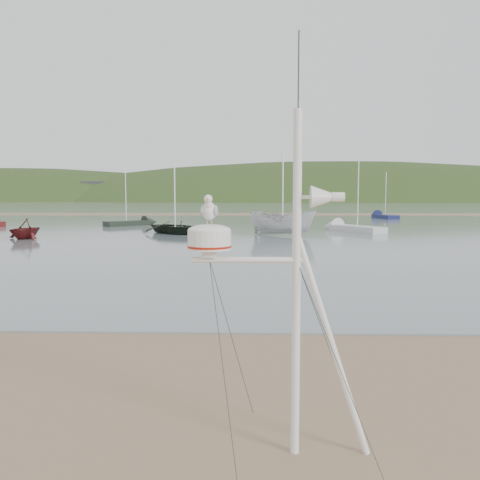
{
  "coord_description": "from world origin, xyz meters",
  "views": [
    {
      "loc": [
        2.89,
        -7.52,
        3.27
      ],
      "look_at": [
        2.65,
        1.0,
        2.48
      ],
      "focal_mm": 38.0,
      "sensor_mm": 36.0,
      "label": 1
    }
  ],
  "objects_px": {
    "boat_red": "(25,219)",
    "sailboat_dark_mid": "(139,222)",
    "sailboat_white_near": "(343,227)",
    "boat_dark": "(175,203)",
    "boat_white": "(283,201)",
    "sailboat_blue_far": "(380,216)",
    "mast_rig": "(291,357)"
  },
  "relations": [
    {
      "from": "mast_rig",
      "to": "boat_red",
      "type": "bearing_deg",
      "value": 119.74
    },
    {
      "from": "boat_dark",
      "to": "sailboat_dark_mid",
      "type": "bearing_deg",
      "value": 71.55
    },
    {
      "from": "boat_red",
      "to": "sailboat_dark_mid",
      "type": "relative_size",
      "value": 0.47
    },
    {
      "from": "mast_rig",
      "to": "sailboat_white_near",
      "type": "xyz_separation_m",
      "value": [
        7.19,
        38.02,
        -0.95
      ]
    },
    {
      "from": "sailboat_white_near",
      "to": "sailboat_blue_far",
      "type": "height_order",
      "value": "sailboat_white_near"
    },
    {
      "from": "boat_white",
      "to": "sailboat_blue_far",
      "type": "distance_m",
      "value": 31.73
    },
    {
      "from": "boat_white",
      "to": "sailboat_dark_mid",
      "type": "xyz_separation_m",
      "value": [
        -13.9,
        12.49,
        -2.37
      ]
    },
    {
      "from": "sailboat_blue_far",
      "to": "boat_dark",
      "type": "bearing_deg",
      "value": -130.55
    },
    {
      "from": "boat_red",
      "to": "sailboat_white_near",
      "type": "distance_m",
      "value": 25.49
    },
    {
      "from": "sailboat_white_near",
      "to": "sailboat_blue_far",
      "type": "xyz_separation_m",
      "value": [
        8.71,
        22.75,
        0.0
      ]
    },
    {
      "from": "boat_red",
      "to": "sailboat_blue_far",
      "type": "bearing_deg",
      "value": 65.66
    },
    {
      "from": "boat_white",
      "to": "sailboat_blue_far",
      "type": "relative_size",
      "value": 0.8
    },
    {
      "from": "sailboat_white_near",
      "to": "boat_red",
      "type": "bearing_deg",
      "value": -159.85
    },
    {
      "from": "boat_red",
      "to": "sailboat_dark_mid",
      "type": "xyz_separation_m",
      "value": [
        4.49,
        15.75,
        -1.11
      ]
    },
    {
      "from": "sailboat_white_near",
      "to": "sailboat_dark_mid",
      "type": "xyz_separation_m",
      "value": [
        -19.42,
        6.98,
        0.0
      ]
    },
    {
      "from": "boat_dark",
      "to": "boat_red",
      "type": "height_order",
      "value": "boat_dark"
    },
    {
      "from": "boat_red",
      "to": "boat_white",
      "type": "relative_size",
      "value": 0.52
    },
    {
      "from": "boat_red",
      "to": "sailboat_blue_far",
      "type": "relative_size",
      "value": 0.42
    },
    {
      "from": "boat_red",
      "to": "sailboat_white_near",
      "type": "bearing_deg",
      "value": 41.79
    },
    {
      "from": "boat_dark",
      "to": "sailboat_blue_far",
      "type": "bearing_deg",
      "value": 4.34
    },
    {
      "from": "boat_white",
      "to": "mast_rig",
      "type": "bearing_deg",
      "value": -161.29
    },
    {
      "from": "sailboat_blue_far",
      "to": "mast_rig",
      "type": "bearing_deg",
      "value": -104.66
    },
    {
      "from": "sailboat_white_near",
      "to": "boat_dark",
      "type": "bearing_deg",
      "value": -164.82
    },
    {
      "from": "boat_red",
      "to": "sailboat_blue_far",
      "type": "height_order",
      "value": "sailboat_blue_far"
    },
    {
      "from": "boat_dark",
      "to": "sailboat_white_near",
      "type": "xyz_separation_m",
      "value": [
        14.01,
        3.8,
        -2.2
      ]
    },
    {
      "from": "sailboat_dark_mid",
      "to": "sailboat_blue_far",
      "type": "bearing_deg",
      "value": 29.29
    },
    {
      "from": "boat_red",
      "to": "sailboat_white_near",
      "type": "height_order",
      "value": "sailboat_white_near"
    },
    {
      "from": "sailboat_blue_far",
      "to": "boat_white",
      "type": "bearing_deg",
      "value": -116.72
    },
    {
      "from": "boat_dark",
      "to": "sailboat_dark_mid",
      "type": "xyz_separation_m",
      "value": [
        -5.41,
        10.78,
        -2.19
      ]
    },
    {
      "from": "sailboat_white_near",
      "to": "boat_white",
      "type": "bearing_deg",
      "value": -135.04
    },
    {
      "from": "boat_white",
      "to": "sailboat_white_near",
      "type": "distance_m",
      "value": 8.15
    },
    {
      "from": "boat_red",
      "to": "boat_dark",
      "type": "bearing_deg",
      "value": 48.3
    }
  ]
}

